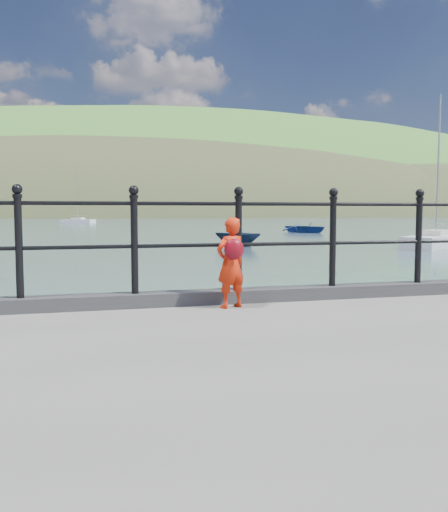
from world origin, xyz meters
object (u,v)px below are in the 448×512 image
object	(u,v)px
railing	(188,232)
child	(231,262)
launch_blue	(306,228)
sailboat_deep	(78,221)
sailboat_near	(436,242)
launch_navy	(237,233)

from	to	relation	value
railing	child	bearing A→B (deg)	-39.59
child	launch_blue	world-z (taller)	child
sailboat_deep	railing	bearing A→B (deg)	-54.75
child	sailboat_near	world-z (taller)	sailboat_near
launch_blue	sailboat_deep	bearing A→B (deg)	92.89
launch_navy	sailboat_deep	world-z (taller)	sailboat_deep
launch_blue	child	bearing A→B (deg)	-136.34
child	launch_navy	distance (m)	25.84
launch_navy	sailboat_deep	size ratio (longest dim) A/B	0.33
child	sailboat_deep	world-z (taller)	sailboat_deep
launch_navy	child	bearing A→B (deg)	-155.08
launch_blue	sailboat_deep	size ratio (longest dim) A/B	0.54
launch_blue	sailboat_near	world-z (taller)	sailboat_near
child	sailboat_deep	distance (m)	89.43
sailboat_near	sailboat_deep	xyz separation A→B (m)	(-19.60, 68.62, 0.00)
railing	launch_navy	bearing A→B (deg)	72.22
launch_blue	sailboat_deep	xyz separation A→B (m)	(-21.28, 46.74, -0.15)
launch_blue	launch_navy	distance (m)	21.71
child	sailboat_deep	xyz separation A→B (m)	(-1.61, 89.41, -1.16)
child	launch_blue	size ratio (longest dim) A/B	0.21
railing	sailboat_near	world-z (taller)	sailboat_near
railing	child	distance (m)	0.62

